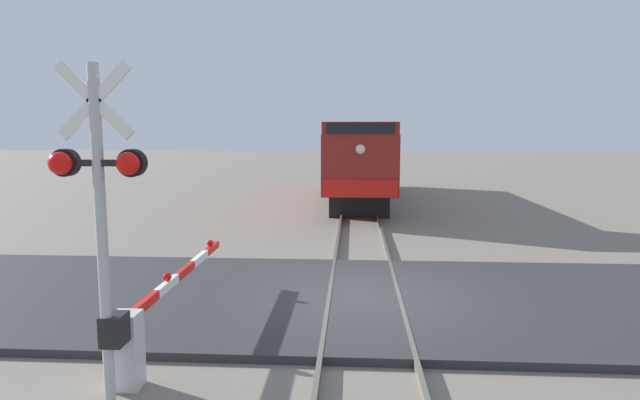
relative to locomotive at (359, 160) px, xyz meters
The scene contains 7 objects.
ground_plane 16.14m from the locomotive, 90.00° to the right, with size 160.00×160.00×0.00m, color slate.
rail_track_left 16.15m from the locomotive, 92.56° to the right, with size 0.08×80.00×0.15m, color #59544C.
rail_track_right 16.15m from the locomotive, 87.44° to the right, with size 0.08×80.00×0.15m, color #59544C.
road_surface 16.13m from the locomotive, 90.00° to the right, with size 36.00×6.08×0.14m, color #2D2D30.
locomotive is the anchor object (origin of this frame).
crossing_signal 20.65m from the locomotive, 99.35° to the right, with size 1.18×0.33×4.34m.
crossing_gate 19.53m from the locomotive, 99.75° to the right, with size 0.36×5.42×1.17m.
Camera 1 is at (-0.23, -10.68, 3.52)m, focal length 30.15 mm.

